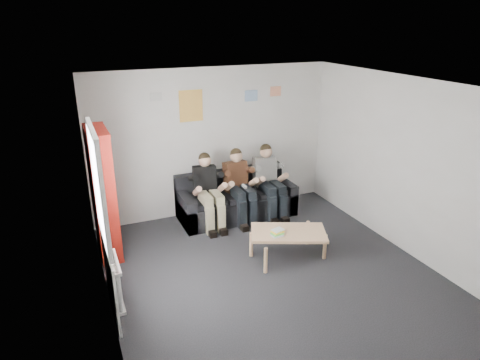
{
  "coord_description": "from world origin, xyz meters",
  "views": [
    {
      "loc": [
        -2.51,
        -4.66,
        3.48
      ],
      "look_at": [
        0.02,
        1.3,
        1.02
      ],
      "focal_mm": 32.0,
      "sensor_mm": 36.0,
      "label": 1
    }
  ],
  "objects_px": {
    "person_left": "(209,191)",
    "person_middle": "(240,186)",
    "bookshelf": "(104,193)",
    "person_right": "(270,182)",
    "coffee_table": "(288,235)",
    "sofa": "(236,201)"
  },
  "relations": [
    {
      "from": "sofa",
      "to": "bookshelf",
      "type": "distance_m",
      "value": 2.49
    },
    {
      "from": "sofa",
      "to": "person_middle",
      "type": "xyz_separation_m",
      "value": [
        0.0,
        -0.2,
        0.36
      ]
    },
    {
      "from": "person_left",
      "to": "person_right",
      "type": "height_order",
      "value": "person_right"
    },
    {
      "from": "sofa",
      "to": "person_middle",
      "type": "bearing_deg",
      "value": -90.0
    },
    {
      "from": "bookshelf",
      "to": "coffee_table",
      "type": "height_order",
      "value": "bookshelf"
    },
    {
      "from": "sofa",
      "to": "person_left",
      "type": "relative_size",
      "value": 1.63
    },
    {
      "from": "bookshelf",
      "to": "person_left",
      "type": "bearing_deg",
      "value": 7.07
    },
    {
      "from": "person_middle",
      "to": "person_right",
      "type": "distance_m",
      "value": 0.59
    },
    {
      "from": "person_middle",
      "to": "person_left",
      "type": "bearing_deg",
      "value": 174.86
    },
    {
      "from": "sofa",
      "to": "person_right",
      "type": "distance_m",
      "value": 0.72
    },
    {
      "from": "person_left",
      "to": "person_middle",
      "type": "bearing_deg",
      "value": 9.37
    },
    {
      "from": "person_left",
      "to": "person_middle",
      "type": "xyz_separation_m",
      "value": [
        0.59,
        -0.0,
        0.0
      ]
    },
    {
      "from": "bookshelf",
      "to": "person_left",
      "type": "relative_size",
      "value": 1.53
    },
    {
      "from": "bookshelf",
      "to": "person_right",
      "type": "xyz_separation_m",
      "value": [
        2.94,
        0.25,
        -0.34
      ]
    },
    {
      "from": "coffee_table",
      "to": "person_right",
      "type": "distance_m",
      "value": 1.6
    },
    {
      "from": "person_left",
      "to": "person_right",
      "type": "xyz_separation_m",
      "value": [
        1.19,
        -0.0,
        0.01
      ]
    },
    {
      "from": "coffee_table",
      "to": "person_middle",
      "type": "xyz_separation_m",
      "value": [
        -0.16,
        1.52,
        0.26
      ]
    },
    {
      "from": "person_left",
      "to": "bookshelf",
      "type": "bearing_deg",
      "value": -162.46
    },
    {
      "from": "bookshelf",
      "to": "person_right",
      "type": "relative_size",
      "value": 1.5
    },
    {
      "from": "coffee_table",
      "to": "person_left",
      "type": "height_order",
      "value": "person_left"
    },
    {
      "from": "person_middle",
      "to": "person_right",
      "type": "xyz_separation_m",
      "value": [
        0.59,
        -0.0,
        0.0
      ]
    },
    {
      "from": "person_left",
      "to": "person_middle",
      "type": "distance_m",
      "value": 0.59
    }
  ]
}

